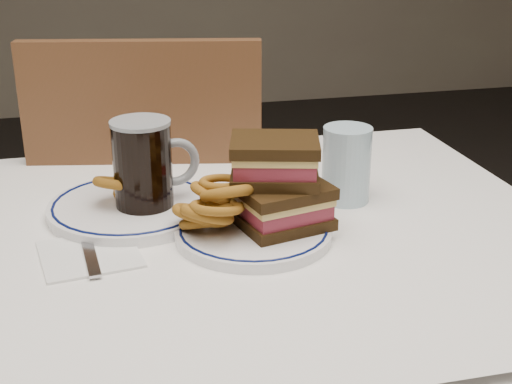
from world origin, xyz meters
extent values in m
cube|color=white|center=(0.00, 0.00, 0.73)|extent=(1.26, 0.86, 0.03)
cylinder|color=#4B3118|center=(0.54, 0.34, 0.35)|extent=(0.06, 0.06, 0.71)
cube|color=white|center=(0.00, 0.43, 0.65)|extent=(1.26, 0.01, 0.17)
cube|color=#4B3118|center=(0.04, 0.55, 0.47)|extent=(0.54, 0.54, 0.04)
cylinder|color=#4B3118|center=(0.27, 0.70, 0.22)|extent=(0.04, 0.04, 0.45)
cylinder|color=#4B3118|center=(0.20, 0.32, 0.22)|extent=(0.04, 0.04, 0.45)
cylinder|color=#4B3118|center=(-0.11, 0.78, 0.22)|extent=(0.04, 0.04, 0.45)
cylinder|color=#4B3118|center=(-0.19, 0.40, 0.22)|extent=(0.04, 0.04, 0.45)
cube|color=#4B3118|center=(0.00, 0.35, 0.74)|extent=(0.45, 0.12, 0.50)
cylinder|color=white|center=(0.13, -0.04, 0.76)|extent=(0.24, 0.24, 0.02)
torus|color=#091349|center=(0.13, -0.04, 0.77)|extent=(0.23, 0.23, 0.00)
cube|color=black|center=(0.18, -0.04, 0.77)|extent=(0.15, 0.13, 0.02)
cube|color=maroon|center=(0.18, -0.04, 0.79)|extent=(0.14, 0.12, 0.02)
cube|color=#DDBA63|center=(0.18, -0.04, 0.81)|extent=(0.14, 0.12, 0.01)
cube|color=black|center=(0.18, -0.04, 0.82)|extent=(0.15, 0.13, 0.02)
cube|color=black|center=(0.17, -0.02, 0.84)|extent=(0.15, 0.13, 0.02)
cube|color=maroon|center=(0.17, -0.02, 0.86)|extent=(0.14, 0.12, 0.02)
cube|color=#DDBA63|center=(0.17, -0.02, 0.88)|extent=(0.14, 0.13, 0.01)
cube|color=black|center=(0.17, -0.02, 0.89)|extent=(0.15, 0.13, 0.02)
torus|color=brown|center=(0.05, -0.02, 0.78)|extent=(0.07, 0.07, 0.04)
torus|color=brown|center=(0.06, -0.03, 0.78)|extent=(0.07, 0.07, 0.05)
torus|color=brown|center=(0.05, -0.02, 0.79)|extent=(0.08, 0.08, 0.05)
torus|color=brown|center=(0.06, -0.05, 0.80)|extent=(0.09, 0.08, 0.06)
torus|color=brown|center=(0.09, -0.02, 0.81)|extent=(0.07, 0.07, 0.03)
torus|color=brown|center=(0.07, -0.06, 0.82)|extent=(0.08, 0.08, 0.04)
torus|color=brown|center=(0.07, -0.02, 0.82)|extent=(0.07, 0.07, 0.05)
torus|color=brown|center=(0.09, -0.05, 0.83)|extent=(0.08, 0.08, 0.05)
torus|color=brown|center=(0.08, -0.02, 0.84)|extent=(0.07, 0.07, 0.02)
cylinder|color=silver|center=(0.11, 0.04, 0.78)|extent=(0.06, 0.06, 0.03)
cylinder|color=#970210|center=(0.11, 0.04, 0.79)|extent=(0.05, 0.05, 0.01)
cylinder|color=black|center=(-0.02, 0.09, 0.83)|extent=(0.09, 0.09, 0.16)
cylinder|color=gray|center=(-0.02, 0.09, 0.91)|extent=(0.10, 0.10, 0.01)
torus|color=gray|center=(0.03, 0.10, 0.83)|extent=(0.08, 0.03, 0.08)
cylinder|color=#AACBDC|center=(0.32, 0.07, 0.81)|extent=(0.08, 0.08, 0.13)
cylinder|color=white|center=(-0.04, 0.10, 0.76)|extent=(0.27, 0.27, 0.02)
torus|color=#091349|center=(-0.04, 0.10, 0.77)|extent=(0.25, 0.25, 0.00)
torus|color=brown|center=(-0.04, 0.11, 0.78)|extent=(0.08, 0.07, 0.05)
torus|color=brown|center=(-0.03, 0.10, 0.79)|extent=(0.08, 0.08, 0.03)
torus|color=brown|center=(-0.03, 0.11, 0.80)|extent=(0.09, 0.09, 0.06)
torus|color=brown|center=(-0.06, 0.09, 0.81)|extent=(0.08, 0.08, 0.05)
cube|color=white|center=(-0.11, -0.04, 0.75)|extent=(0.15, 0.15, 0.00)
cube|color=#ACACB1|center=(-0.11, -0.04, 0.76)|extent=(0.03, 0.16, 0.00)
cube|color=#ACACB1|center=(-0.12, 0.04, 0.76)|extent=(0.03, 0.04, 0.00)
camera|label=1|loc=(-0.10, -0.99, 1.22)|focal=50.00mm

